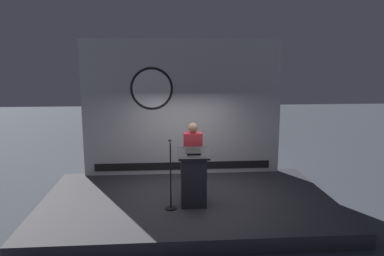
# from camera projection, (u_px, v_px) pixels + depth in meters

# --- Properties ---
(ground_plane) EXTENTS (40.00, 40.00, 0.00)m
(ground_plane) POSITION_uv_depth(u_px,v_px,m) (188.00, 210.00, 8.17)
(ground_plane) COLOR #383D47
(stage_platform) EXTENTS (6.40, 4.00, 0.30)m
(stage_platform) POSITION_uv_depth(u_px,v_px,m) (188.00, 204.00, 8.14)
(stage_platform) COLOR #333338
(stage_platform) RESTS_ON ground
(banner_display) EXTENTS (5.24, 0.12, 3.57)m
(banner_display) POSITION_uv_depth(u_px,v_px,m) (182.00, 108.00, 9.61)
(banner_display) COLOR silver
(banner_display) RESTS_ON stage_platform
(podium) EXTENTS (0.64, 0.49, 1.22)m
(podium) POSITION_uv_depth(u_px,v_px,m) (193.00, 178.00, 7.58)
(podium) COLOR #26262B
(podium) RESTS_ON stage_platform
(speaker_person) EXTENTS (0.40, 0.26, 1.69)m
(speaker_person) POSITION_uv_depth(u_px,v_px,m) (193.00, 160.00, 8.01)
(speaker_person) COLOR black
(speaker_person) RESTS_ON stage_platform
(microphone_stand) EXTENTS (0.24, 0.59, 1.40)m
(microphone_stand) POSITION_uv_depth(u_px,v_px,m) (171.00, 185.00, 7.48)
(microphone_stand) COLOR black
(microphone_stand) RESTS_ON stage_platform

